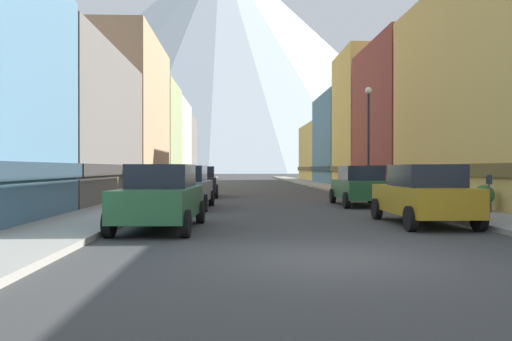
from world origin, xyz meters
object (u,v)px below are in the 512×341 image
car_right_0 (423,194)px  pedestrian_0 (169,179)px  car_left_1 (186,187)px  potted_plant_0 (484,197)px  car_left_0 (161,196)px  car_left_2 (200,181)px  car_right_1 (360,186)px  streetlamp_right (368,125)px  parking_meter_near (489,191)px

car_right_0 → pedestrian_0: pedestrian_0 is taller
car_left_1 → potted_plant_0: 11.38m
car_left_0 → car_left_1: bearing=90.0°
car_left_1 → potted_plant_0: size_ratio=4.77×
car_left_2 → car_right_0: 17.00m
potted_plant_0 → pedestrian_0: bearing=127.5°
car_left_0 → potted_plant_0: bearing=18.4°
car_left_2 → car_right_0: bearing=-63.4°
car_left_1 → pedestrian_0: pedestrian_0 is taller
car_left_0 → car_left_1: 7.16m
car_left_0 → car_right_1: bearing=48.4°
car_left_2 → car_right_0: same height
car_left_2 → potted_plant_0: (10.80, -12.42, -0.24)m
car_left_0 → streetlamp_right: (9.15, 13.03, 3.09)m
car_left_0 → pedestrian_0: (-2.45, 20.86, 0.07)m
potted_plant_0 → pedestrian_0: (-13.25, 17.27, 0.31)m
car_right_1 → streetlamp_right: bearing=70.9°
car_right_0 → car_right_1: 7.74m
car_left_1 → car_right_1: size_ratio=1.01×
pedestrian_0 → streetlamp_right: streetlamp_right is taller
car_left_2 → streetlamp_right: bearing=-18.1°
car_left_2 → streetlamp_right: size_ratio=0.76×
car_left_1 → car_left_2: bearing=90.0°
car_right_0 → pedestrian_0: bearing=116.6°
potted_plant_0 → streetlamp_right: streetlamp_right is taller
potted_plant_0 → streetlamp_right: 10.14m
parking_meter_near → car_left_0: bearing=-175.6°
parking_meter_near → streetlamp_right: (-0.40, 12.28, 2.97)m
car_left_2 → car_right_1: (7.60, -7.47, 0.00)m
car_left_2 → pedestrian_0: 5.43m
car_right_1 → parking_meter_near: bearing=-76.0°
car_right_1 → potted_plant_0: car_right_1 is taller
car_left_0 → streetlamp_right: streetlamp_right is taller
car_left_0 → parking_meter_near: bearing=4.4°
car_left_0 → streetlamp_right: size_ratio=0.76×
car_right_0 → parking_meter_near: bearing=-1.8°
potted_plant_0 → streetlamp_right: (-1.65, 9.44, 3.33)m
car_left_0 → potted_plant_0: size_ratio=4.78×
car_left_1 → car_right_0: size_ratio=1.01×
car_left_1 → car_left_0: bearing=-90.0°
car_left_2 → parking_meter_near: size_ratio=3.35×
car_left_1 → parking_meter_near: 11.51m
car_right_0 → car_right_1: (-0.00, 7.74, 0.00)m
car_right_0 → parking_meter_near: 1.95m
parking_meter_near → potted_plant_0: size_ratio=1.42×
car_right_0 → car_right_1: size_ratio=1.00×
car_right_0 → streetlamp_right: streetlamp_right is taller
car_right_1 → parking_meter_near: 8.04m
pedestrian_0 → potted_plant_0: bearing=-52.5°
car_right_0 → car_left_0: bearing=-174.0°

